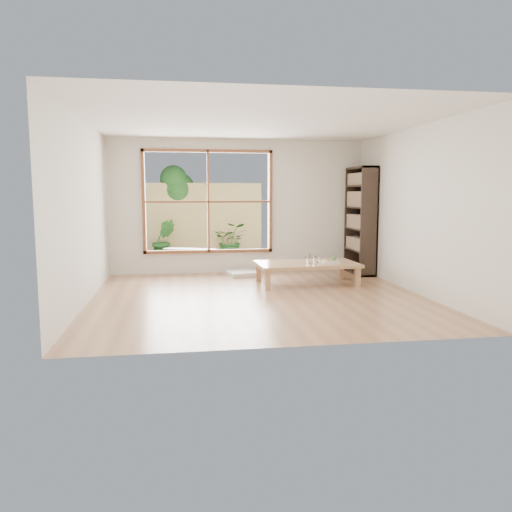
{
  "coord_description": "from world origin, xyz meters",
  "views": [
    {
      "loc": [
        -1.2,
        -7.35,
        1.57
      ],
      "look_at": [
        0.05,
        0.61,
        0.55
      ],
      "focal_mm": 35.0,
      "sensor_mm": 36.0,
      "label": 1
    }
  ],
  "objects_px": {
    "bookshelf": "(361,221)",
    "food_tray": "(331,261)",
    "low_table": "(307,265)",
    "garden_bench": "(190,251)"
  },
  "relations": [
    {
      "from": "bookshelf",
      "to": "food_tray",
      "type": "xyz_separation_m",
      "value": [
        -0.9,
        -0.99,
        -0.63
      ]
    },
    {
      "from": "low_table",
      "to": "food_tray",
      "type": "relative_size",
      "value": 5.56
    },
    {
      "from": "garden_bench",
      "to": "low_table",
      "type": "bearing_deg",
      "value": -28.66
    },
    {
      "from": "food_tray",
      "to": "garden_bench",
      "type": "xyz_separation_m",
      "value": [
        -2.36,
        2.47,
        -0.08
      ]
    },
    {
      "from": "low_table",
      "to": "garden_bench",
      "type": "xyz_separation_m",
      "value": [
        -1.94,
        2.44,
        -0.01
      ]
    },
    {
      "from": "low_table",
      "to": "food_tray",
      "type": "bearing_deg",
      "value": -5.28
    },
    {
      "from": "bookshelf",
      "to": "food_tray",
      "type": "distance_m",
      "value": 1.48
    },
    {
      "from": "low_table",
      "to": "bookshelf",
      "type": "xyz_separation_m",
      "value": [
        1.32,
        0.97,
        0.7
      ]
    },
    {
      "from": "bookshelf",
      "to": "garden_bench",
      "type": "bearing_deg",
      "value": 155.68
    },
    {
      "from": "food_tray",
      "to": "garden_bench",
      "type": "height_order",
      "value": "food_tray"
    }
  ]
}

